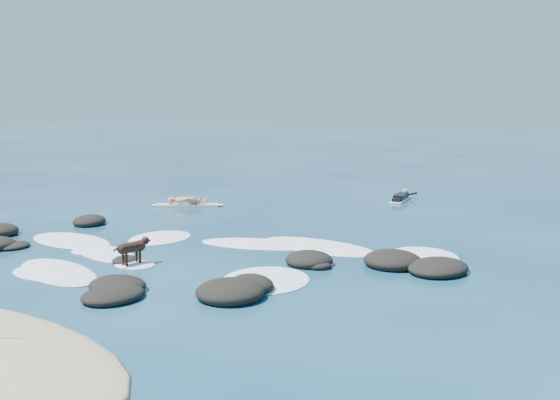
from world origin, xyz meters
The scene contains 6 objects.
ground centered at (0.00, 0.00, 0.00)m, with size 160.00×160.00×0.00m, color #0A2642.
reef_rocks centered at (0.98, -1.26, 0.11)m, with size 14.81×7.28×0.52m.
breaking_foam centered at (0.26, -0.35, 0.01)m, with size 12.75×8.36×0.12m.
standing_surfer_rig centered at (-4.83, 5.84, 0.65)m, with size 2.65×1.70×1.66m.
paddling_surfer_rig centered at (2.15, 11.29, 0.14)m, with size 1.04×2.32×0.40m.
dog centered at (-0.51, -2.12, 0.48)m, with size 0.46×1.12×0.72m.
Camera 1 is at (10.09, -13.78, 4.10)m, focal length 40.00 mm.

